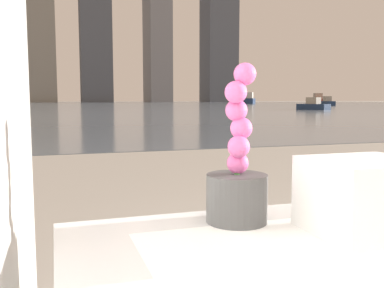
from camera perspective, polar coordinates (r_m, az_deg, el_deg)
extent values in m
cylinder|color=#4C4C4C|center=(1.02, 5.99, -7.20)|extent=(0.14, 0.14, 0.11)
cylinder|color=#38662D|center=(0.99, 6.10, 2.54)|extent=(0.01, 0.01, 0.23)
sphere|color=pink|center=(0.99, 7.06, 9.25)|extent=(0.05, 0.05, 0.05)
sphere|color=pink|center=(0.98, 5.87, 6.89)|extent=(0.05, 0.05, 0.05)
sphere|color=pink|center=(0.99, 5.94, 4.50)|extent=(0.05, 0.05, 0.05)
sphere|color=pink|center=(0.99, 6.59, 2.11)|extent=(0.05, 0.05, 0.05)
sphere|color=pink|center=(0.98, 6.24, -0.36)|extent=(0.05, 0.05, 0.05)
sphere|color=pink|center=(1.01, 6.11, -2.53)|extent=(0.05, 0.05, 0.05)
cube|color=white|center=(1.01, 21.94, -9.76)|extent=(0.23, 0.21, 0.04)
cube|color=white|center=(1.00, 22.03, -7.56)|extent=(0.23, 0.21, 0.04)
cube|color=white|center=(1.00, 22.12, -5.32)|extent=(0.23, 0.21, 0.04)
cube|color=white|center=(0.99, 22.21, -3.05)|extent=(0.23, 0.21, 0.04)
cube|color=slate|center=(61.91, -17.27, 4.95)|extent=(180.00, 110.00, 0.01)
cube|color=navy|center=(81.38, 7.60, 5.71)|extent=(4.58, 5.83, 0.99)
cube|color=silver|center=(81.38, 7.61, 6.45)|extent=(2.30, 2.54, 1.13)
cube|color=maroon|center=(72.38, 16.41, 5.43)|extent=(3.52, 5.05, 0.84)
cube|color=#B2A893|center=(72.38, 16.43, 6.14)|extent=(1.85, 2.14, 0.96)
cube|color=navy|center=(35.74, 15.85, 4.79)|extent=(1.79, 2.80, 0.46)
cube|color=#B2A893|center=(35.73, 15.88, 5.59)|extent=(0.97, 1.16, 0.53)
cube|color=navy|center=(60.25, 17.56, 5.20)|extent=(2.02, 3.49, 0.58)
cube|color=#B2A893|center=(60.25, 17.58, 5.79)|extent=(1.14, 1.42, 0.66)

